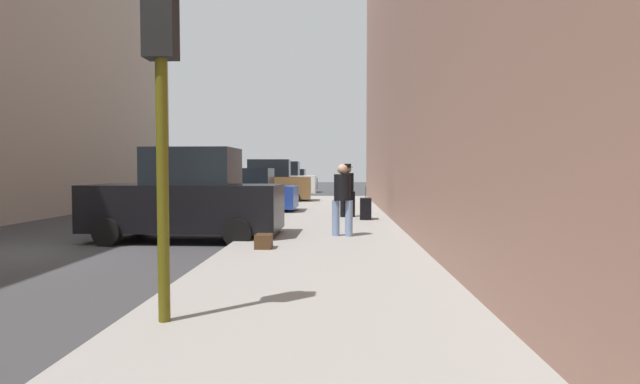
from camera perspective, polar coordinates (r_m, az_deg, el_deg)
ground_plane at (r=12.03m, az=-29.72°, el=-6.02°), size 120.00×120.00×0.00m
sidewalk at (r=10.24m, az=0.36°, el=-6.71°), size 4.00×40.00×0.15m
parked_black_suv at (r=12.47m, az=-14.97°, el=-0.72°), size 4.64×2.14×2.25m
parked_blue_sedan at (r=19.38m, az=-8.80°, el=-0.07°), size 4.24×2.14×1.79m
parked_bronze_suv at (r=25.64m, az=-6.12°, el=0.99°), size 4.66×2.19×2.25m
parked_white_van at (r=31.57m, az=-4.58°, el=1.28°), size 4.60×2.06×2.25m
parked_gray_coupe at (r=38.55m, az=-3.37°, el=1.24°), size 4.23×2.12×1.79m
fire_hydrant at (r=12.40m, az=-6.53°, el=-3.14°), size 0.42×0.22×0.70m
traffic_light at (r=5.47m, az=-17.68°, el=13.34°), size 0.32×0.32×3.60m
pedestrian_with_fedora at (r=16.64m, az=3.18°, el=0.52°), size 0.52×0.45×1.78m
pedestrian_in_jeans at (r=11.82m, az=2.57°, el=-0.46°), size 0.53×0.49×1.71m
rolling_suitcase at (r=15.93m, az=5.25°, el=-1.90°), size 0.39×0.58×1.04m
duffel_bag at (r=10.12m, az=-6.45°, el=-5.61°), size 0.32×0.44×0.28m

